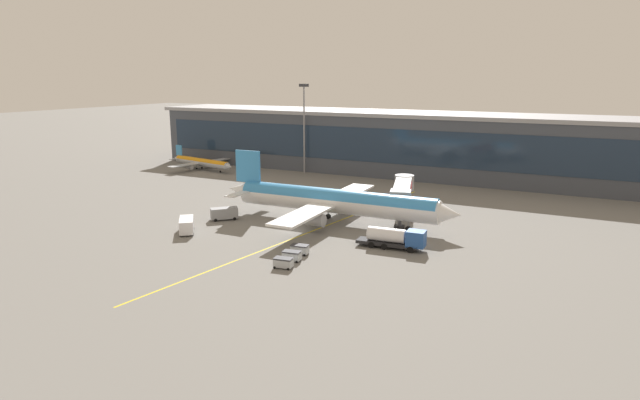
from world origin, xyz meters
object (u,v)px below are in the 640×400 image
object	(u,v)px
main_airliner	(334,201)
baggage_cart_0	(283,263)
commuter_jet_far	(202,162)
fuel_tanker	(396,238)
crew_van	(224,213)
baggage_cart_1	(292,256)
lavatory_truck	(186,225)
baggage_cart_2	(300,249)

from	to	relation	value
main_airliner	baggage_cart_0	size ratio (longest dim) A/B	16.28
commuter_jet_far	fuel_tanker	bearing A→B (deg)	-30.86
crew_van	baggage_cart_1	xyz separation A→B (m)	(23.09, -14.28, -0.53)
main_airliner	lavatory_truck	distance (m)	26.58
baggage_cart_2	main_airliner	bearing A→B (deg)	99.89
lavatory_truck	baggage_cart_1	world-z (taller)	lavatory_truck
crew_van	commuter_jet_far	xyz separation A→B (m)	(-40.16, 42.80, 0.87)
baggage_cart_0	baggage_cart_2	world-z (taller)	same
lavatory_truck	commuter_jet_far	size ratio (longest dim) A/B	0.23
lavatory_truck	baggage_cart_0	bearing A→B (deg)	-17.38
lavatory_truck	baggage_cart_0	xyz separation A→B (m)	(23.92, -7.49, -0.64)
baggage_cart_1	baggage_cart_2	distance (m)	3.20
lavatory_truck	commuter_jet_far	bearing A→B (deg)	127.02
baggage_cart_2	commuter_jet_far	size ratio (longest dim) A/B	0.11
baggage_cart_0	baggage_cart_1	distance (m)	3.20
baggage_cart_0	baggage_cart_2	bearing A→B (deg)	98.27
lavatory_truck	crew_van	distance (m)	9.97
baggage_cart_1	lavatory_truck	bearing A→B (deg)	169.57
crew_van	baggage_cart_0	world-z (taller)	crew_van
baggage_cart_0	baggage_cart_1	world-z (taller)	same
baggage_cart_1	commuter_jet_far	size ratio (longest dim) A/B	0.11
fuel_tanker	baggage_cart_2	distance (m)	15.17
fuel_tanker	lavatory_truck	size ratio (longest dim) A/B	1.84
fuel_tanker	baggage_cart_1	world-z (taller)	fuel_tanker
main_airliner	baggage_cart_0	distance (m)	25.66
main_airliner	baggage_cart_0	world-z (taller)	main_airliner
lavatory_truck	main_airliner	bearing A→B (deg)	41.74
crew_van	baggage_cart_0	xyz separation A→B (m)	(23.55, -17.45, -0.53)
baggage_cart_2	baggage_cart_1	bearing A→B (deg)	-81.73
lavatory_truck	baggage_cart_2	size ratio (longest dim) A/B	2.09
lavatory_truck	baggage_cart_1	distance (m)	23.87
main_airliner	commuter_jet_far	world-z (taller)	main_airliner
main_airliner	baggage_cart_1	size ratio (longest dim) A/B	16.28
crew_van	lavatory_truck	bearing A→B (deg)	-92.13
baggage_cart_0	main_airliner	bearing A→B (deg)	99.48
main_airliner	fuel_tanker	size ratio (longest dim) A/B	4.23
main_airliner	crew_van	size ratio (longest dim) A/B	9.22
baggage_cart_2	fuel_tanker	bearing A→B (deg)	37.51
baggage_cart_0	commuter_jet_far	distance (m)	87.70
fuel_tanker	baggage_cart_1	xyz separation A→B (m)	(-11.55, -12.39, -0.96)
fuel_tanker	baggage_cart_2	xyz separation A→B (m)	(-12.01, -9.22, -0.96)
baggage_cart_0	crew_van	bearing A→B (deg)	143.47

